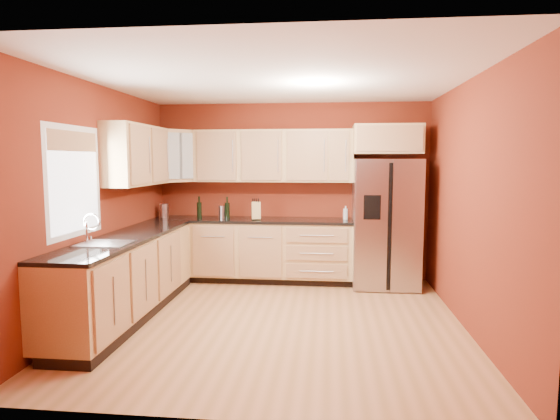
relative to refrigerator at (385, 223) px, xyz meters
name	(u,v)px	position (x,y,z in m)	size (l,w,h in m)	color
floor	(276,321)	(-1.35, -1.62, -0.89)	(4.00, 4.00, 0.00)	#AC7842
ceiling	(276,79)	(-1.35, -1.62, 1.71)	(4.00, 4.00, 0.00)	white
wall_back	(291,191)	(-1.35, 0.38, 0.41)	(4.00, 0.04, 2.60)	maroon
wall_front	(242,232)	(-1.35, -3.62, 0.41)	(4.00, 0.04, 2.60)	maroon
wall_left	(98,202)	(-3.35, -1.62, 0.41)	(0.04, 4.00, 2.60)	maroon
wall_right	(470,205)	(0.65, -1.62, 0.41)	(0.04, 4.00, 2.60)	maroon
base_cabinets_back	(252,251)	(-1.90, 0.07, -0.45)	(2.90, 0.60, 0.88)	tan
base_cabinets_left	(127,278)	(-3.05, -1.62, -0.45)	(0.60, 2.80, 0.88)	tan
countertop_back	(252,220)	(-1.90, 0.06, 0.01)	(2.90, 0.62, 0.04)	black
countertop_left	(126,238)	(-3.04, -1.62, 0.01)	(0.62, 2.80, 0.04)	black
upper_cabinets_back	(273,156)	(-1.60, 0.21, 0.94)	(2.30, 0.33, 0.75)	tan
upper_cabinets_left	(137,155)	(-3.19, -0.90, 0.94)	(0.33, 1.35, 0.75)	tan
corner_upper_cabinet	(175,156)	(-3.02, 0.04, 0.94)	(0.62, 0.33, 0.75)	tan
over_fridge_cabinet	(387,139)	(0.00, 0.07, 1.16)	(0.92, 0.60, 0.40)	tan
refrigerator	(385,223)	(0.00, 0.00, 0.00)	(0.90, 0.75, 1.78)	#ADADB2
window	(75,181)	(-3.33, -2.12, 0.66)	(0.03, 0.90, 1.00)	white
sink_faucet	(104,229)	(-3.04, -2.12, 0.18)	(0.50, 0.42, 0.30)	silver
canister_left	(164,211)	(-3.20, 0.05, 0.13)	(0.13, 0.13, 0.20)	#ADADB2
canister_right	(222,212)	(-2.33, 0.07, 0.12)	(0.11, 0.11, 0.18)	#ADADB2
wine_bottle_a	(199,207)	(-2.68, 0.07, 0.19)	(0.07, 0.07, 0.32)	black
wine_bottle_b	(227,208)	(-2.25, 0.04, 0.19)	(0.07, 0.07, 0.32)	black
knife_block	(256,211)	(-1.82, -0.01, 0.15)	(0.12, 0.11, 0.25)	tan
soap_dispenser	(346,213)	(-0.55, 0.12, 0.13)	(0.07, 0.07, 0.19)	silver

